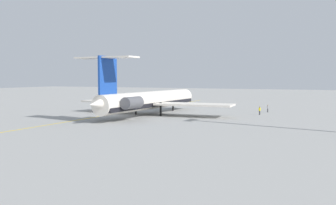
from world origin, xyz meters
TOP-DOWN VIEW (x-y plane):
  - ground at (0.00, 0.00)m, footprint 366.24×366.24m
  - main_jetliner at (-2.41, 5.69)m, footprint 39.50×35.13m
  - ground_crew_near_nose at (-12.90, 26.51)m, footprint 0.34×0.35m
  - ground_crew_near_tail at (-16.33, -15.47)m, footprint 0.32×0.37m
  - ground_crew_portside at (-19.58, 26.96)m, footprint 0.35×0.31m
  - safety_cone_nose at (-24.50, -7.40)m, footprint 0.40×0.40m
  - taxiway_centreline at (-3.52, -2.00)m, footprint 102.22×0.57m

SIDE VIEW (x-z plane):
  - ground at x=0.00m, z-range 0.00..0.00m
  - taxiway_centreline at x=-3.52m, z-range 0.00..0.01m
  - safety_cone_nose at x=-24.50m, z-range 0.00..0.55m
  - ground_crew_portside at x=-19.58m, z-range 0.23..1.96m
  - ground_crew_near_tail at x=-16.33m, z-range 0.24..2.03m
  - ground_crew_near_nose at x=-12.90m, z-range 0.24..2.03m
  - main_jetliner at x=-2.41m, z-range -2.62..8.90m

